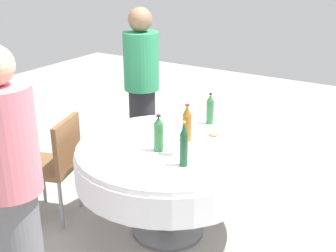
{
  "coord_description": "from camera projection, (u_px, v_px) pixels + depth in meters",
  "views": [
    {
      "loc": [
        -2.49,
        -1.55,
        2.04
      ],
      "look_at": [
        0.0,
        0.0,
        0.9
      ],
      "focal_mm": 46.62,
      "sensor_mm": 36.0,
      "label": 1
    }
  ],
  "objects": [
    {
      "name": "ground_plane",
      "position": [
        168.0,
        231.0,
        3.48
      ],
      "size": [
        10.0,
        10.0,
        0.0
      ],
      "primitive_type": "plane",
      "color": "gray"
    },
    {
      "name": "dining_table",
      "position": [
        168.0,
        164.0,
        3.26
      ],
      "size": [
        1.38,
        1.38,
        0.74
      ],
      "color": "white",
      "rests_on": "ground_plane"
    },
    {
      "name": "bottle_green_front",
      "position": [
        159.0,
        134.0,
        3.08
      ],
      "size": [
        0.07,
        0.07,
        0.27
      ],
      "color": "#2D6B38",
      "rests_on": "dining_table"
    },
    {
      "name": "bottle_amber_inner",
      "position": [
        187.0,
        124.0,
        3.25
      ],
      "size": [
        0.07,
        0.07,
        0.29
      ],
      "color": "#8C5619",
      "rests_on": "dining_table"
    },
    {
      "name": "bottle_green_outer",
      "position": [
        210.0,
        110.0,
        3.59
      ],
      "size": [
        0.06,
        0.06,
        0.26
      ],
      "color": "#2D6B38",
      "rests_on": "dining_table"
    },
    {
      "name": "bottle_dark_green_mid",
      "position": [
        184.0,
        145.0,
        2.86
      ],
      "size": [
        0.06,
        0.06,
        0.31
      ],
      "color": "#194728",
      "rests_on": "dining_table"
    },
    {
      "name": "wine_glass_mid",
      "position": [
        194.0,
        114.0,
        3.51
      ],
      "size": [
        0.07,
        0.07,
        0.16
      ],
      "color": "white",
      "rests_on": "dining_table"
    },
    {
      "name": "wine_glass_west",
      "position": [
        173.0,
        140.0,
        3.02
      ],
      "size": [
        0.07,
        0.07,
        0.16
      ],
      "color": "white",
      "rests_on": "dining_table"
    },
    {
      "name": "plate_east",
      "position": [
        214.0,
        135.0,
        3.36
      ],
      "size": [
        0.2,
        0.2,
        0.04
      ],
      "color": "white",
      "rests_on": "dining_table"
    },
    {
      "name": "plate_south",
      "position": [
        131.0,
        132.0,
        3.43
      ],
      "size": [
        0.25,
        0.25,
        0.02
      ],
      "color": "white",
      "rests_on": "dining_table"
    },
    {
      "name": "knife_inner",
      "position": [
        208.0,
        168.0,
        2.86
      ],
      "size": [
        0.13,
        0.15,
        0.0
      ],
      "primitive_type": "cube",
      "rotation": [
        0.0,
        0.0,
        2.28
      ],
      "color": "silver",
      "rests_on": "dining_table"
    },
    {
      "name": "person_front",
      "position": [
        12.0,
        188.0,
        2.37
      ],
      "size": [
        0.34,
        0.34,
        1.65
      ],
      "rotation": [
        0.0,
        0.0,
        1.34
      ],
      "color": "slate",
      "rests_on": "ground_plane"
    },
    {
      "name": "person_inner",
      "position": [
        142.0,
        87.0,
        4.25
      ],
      "size": [
        0.34,
        0.34,
        1.61
      ],
      "rotation": [
        0.0,
        0.0,
        -0.8
      ],
      "color": "#26262B",
      "rests_on": "ground_plane"
    },
    {
      "name": "chair_near",
      "position": [
        57.0,
        160.0,
        3.49
      ],
      "size": [
        0.5,
        0.5,
        0.87
      ],
      "rotation": [
        0.0,
        0.0,
        0.32
      ],
      "color": "brown",
      "rests_on": "ground_plane"
    }
  ]
}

